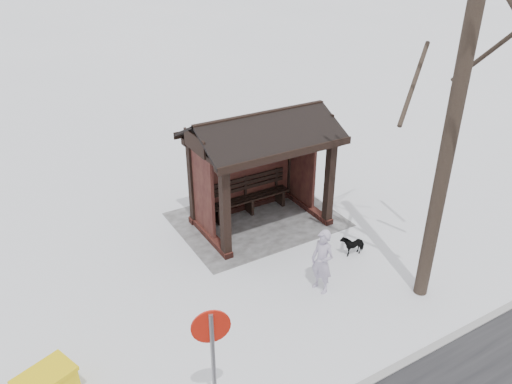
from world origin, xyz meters
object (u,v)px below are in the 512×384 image
at_px(road_sign, 212,344).
at_px(bus_shelter, 258,146).
at_px(dog, 353,244).
at_px(pedestrian, 322,261).

bearing_deg(road_sign, bus_shelter, -110.91).
bearing_deg(road_sign, dog, -136.95).
distance_m(bus_shelter, dog, 3.34).
relative_size(bus_shelter, road_sign, 1.59).
bearing_deg(bus_shelter, dog, 115.59).
bearing_deg(pedestrian, road_sign, -75.01).
xyz_separation_m(bus_shelter, pedestrian, (0.31, 3.20, -1.42)).
distance_m(pedestrian, dog, 1.73).
height_order(pedestrian, road_sign, road_sign).
distance_m(bus_shelter, pedestrian, 3.51).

